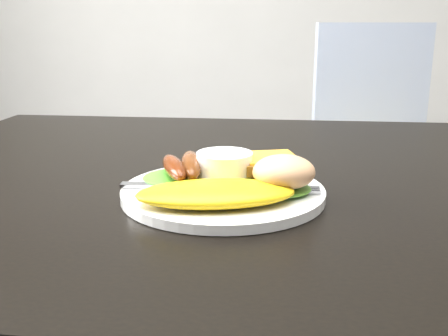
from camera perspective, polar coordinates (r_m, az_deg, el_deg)
dining_table at (r=0.71m, az=8.41°, el=-2.07°), size 1.20×0.80×0.04m
dining_chair at (r=1.84m, az=16.06°, el=-0.70°), size 0.49×0.49×0.05m
person at (r=1.20m, az=4.12°, el=4.53°), size 0.53×0.37×1.43m
plate at (r=0.59m, az=-0.11°, el=-2.68°), size 0.23×0.23×0.01m
lettuce_left at (r=0.62m, az=-4.78°, el=-1.00°), size 0.10×0.09×0.01m
lettuce_right at (r=0.58m, az=5.90°, el=-2.25°), size 0.09×0.08×0.01m
omelette at (r=0.54m, az=-0.89°, el=-2.78°), size 0.18×0.11×0.02m
sausage_a at (r=0.60m, az=-5.46°, el=0.08°), size 0.05×0.09×0.02m
sausage_b at (r=0.61m, az=-3.61°, el=0.34°), size 0.04×0.10×0.02m
ramekin at (r=0.60m, az=0.06°, el=-0.06°), size 0.08×0.08×0.04m
toast_a at (r=0.63m, az=3.09°, el=-0.33°), size 0.09×0.09×0.01m
toast_b at (r=0.62m, az=5.01°, el=0.52°), size 0.08×0.08×0.01m
potato_salad at (r=0.57m, az=6.53°, el=-0.42°), size 0.09×0.09×0.04m
fork at (r=0.59m, az=-3.33°, el=-1.98°), size 0.17×0.02×0.00m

